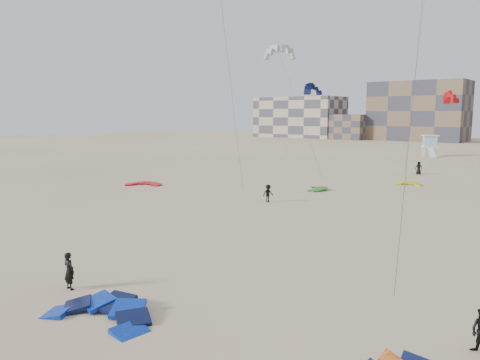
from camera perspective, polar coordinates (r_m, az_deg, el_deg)
The scene contains 15 objects.
ground at distance 23.84m, azimuth -12.18°, elevation -12.41°, with size 320.00×320.00×0.00m, color beige.
kite_ground_blue at distance 20.73m, azimuth -16.62°, elevation -15.79°, with size 4.45×4.58×1.02m, color #0F2DD8, non-canonical shape.
kite_ground_red at distance 55.79m, azimuth -11.67°, elevation -0.60°, with size 3.77×4.00×0.44m, color red, non-canonical shape.
kite_ground_green at distance 51.87m, azimuth 9.32°, elevation -1.19°, with size 3.03×3.20×0.57m, color #187C1C, non-canonical shape.
kite_ground_yellow at distance 58.12m, azimuth 19.84°, elevation -0.57°, with size 2.81×2.91×0.68m, color #D9E908, non-canonical shape.
kitesurfer_main at distance 23.92m, azimuth -20.11°, elevation -10.36°, with size 0.66×0.43×1.81m, color black.
kitesurfer_c at distance 44.11m, azimuth 3.45°, elevation -1.63°, with size 1.08×0.62×1.67m, color black.
kitesurfer_e at distance 68.55m, azimuth 20.95°, elevation 1.38°, with size 0.88×0.57×1.80m, color black.
kite_fly_grey at distance 60.04m, azimuth 4.84°, elevation 15.11°, with size 10.70×5.68×15.97m.
kite_fly_navy at distance 75.56m, azimuth 8.84°, elevation 10.76°, with size 4.05×9.95×12.39m.
kite_fly_red at distance 83.35m, azimuth 24.28°, elevation 9.03°, with size 5.30×13.75×11.10m.
lifeguard_tower_far at distance 98.68m, azimuth 22.10°, elevation 3.89°, with size 3.92×6.19×4.14m.
condo_west_a at distance 168.48m, azimuth 7.27°, elevation 7.60°, with size 30.00×15.00×14.00m, color tan.
condo_west_b at distance 155.44m, azimuth 20.91°, elevation 7.84°, with size 28.00×14.00×18.00m, color brown.
condo_fill_left at distance 157.27m, azimuth 13.15°, elevation 6.33°, with size 12.00×10.00×8.00m, color brown.
Camera 1 is at (17.41, -14.03, 8.28)m, focal length 35.00 mm.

